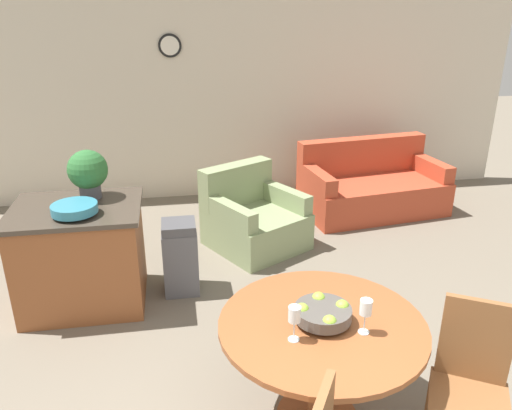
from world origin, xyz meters
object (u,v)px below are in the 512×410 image
at_px(armchair, 253,220).
at_px(dining_chair_near_right, 471,379).
at_px(dining_table, 321,346).
at_px(wine_glass_right, 366,309).
at_px(fruit_bowl, 323,313).
at_px(wine_glass_left, 294,316).
at_px(kitchen_island, 82,256).
at_px(couch, 371,188).
at_px(teal_bowl, 74,209).
at_px(potted_plant, 88,172).
at_px(trash_bin, 180,257).

bearing_deg(armchair, dining_chair_near_right, -104.76).
relative_size(dining_table, wine_glass_right, 5.74).
bearing_deg(armchair, fruit_bowl, -119.58).
bearing_deg(dining_chair_near_right, wine_glass_right, 8.67).
xyz_separation_m(wine_glass_left, wine_glass_right, (0.41, -0.00, 0.00)).
relative_size(fruit_bowl, kitchen_island, 0.31).
height_order(couch, armchair, couch).
xyz_separation_m(fruit_bowl, armchair, (0.00, 2.55, -0.52)).
xyz_separation_m(couch, armchair, (-1.64, -0.75, -0.01)).
height_order(teal_bowl, couch, teal_bowl).
bearing_deg(teal_bowl, potted_plant, 79.77).
distance_m(dining_chair_near_right, kitchen_island, 3.14).
bearing_deg(fruit_bowl, trash_bin, 114.96).
height_order(wine_glass_right, potted_plant, potted_plant).
bearing_deg(wine_glass_left, couch, 61.62).
xyz_separation_m(fruit_bowl, teal_bowl, (-1.60, 1.48, 0.16)).
bearing_deg(potted_plant, kitchen_island, -117.36).
relative_size(kitchen_island, trash_bin, 1.55).
relative_size(dining_table, fruit_bowl, 3.66).
bearing_deg(kitchen_island, fruit_bowl, -45.52).
bearing_deg(potted_plant, couch, 24.18).
height_order(dining_table, kitchen_island, kitchen_island).
bearing_deg(potted_plant, wine_glass_right, -49.10).
bearing_deg(dining_table, couch, 63.44).
bearing_deg(trash_bin, armchair, 45.91).
bearing_deg(dining_chair_near_right, teal_bowl, -7.47).
relative_size(dining_chair_near_right, kitchen_island, 0.91).
distance_m(kitchen_island, potted_plant, 0.73).
bearing_deg(dining_table, potted_plant, 129.30).
distance_m(wine_glass_left, kitchen_island, 2.34).
bearing_deg(trash_bin, wine_glass_left, -72.16).
height_order(dining_chair_near_right, couch, dining_chair_near_right).
relative_size(dining_chair_near_right, wine_glass_left, 4.53).
height_order(wine_glass_left, teal_bowl, teal_bowl).
distance_m(teal_bowl, couch, 3.78).
distance_m(trash_bin, couch, 2.91).
distance_m(dining_chair_near_right, fruit_bowl, 0.89).
relative_size(dining_chair_near_right, trash_bin, 1.41).
bearing_deg(dining_table, wine_glass_left, -147.29).
height_order(dining_table, trash_bin, dining_table).
bearing_deg(couch, teal_bowl, -158.70).
bearing_deg(fruit_bowl, dining_chair_near_right, -25.01).
relative_size(teal_bowl, armchair, 0.30).
xyz_separation_m(dining_chair_near_right, potted_plant, (-2.30, 2.23, 0.63)).
bearing_deg(kitchen_island, potted_plant, 62.64).
height_order(dining_table, fruit_bowl, fruit_bowl).
bearing_deg(armchair, trash_bin, -163.58).
bearing_deg(dining_table, teal_bowl, 137.22).
distance_m(dining_chair_near_right, armchair, 3.01).
relative_size(teal_bowl, couch, 0.19).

